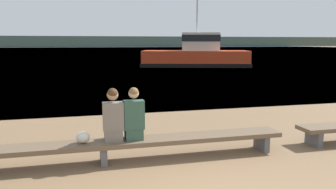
% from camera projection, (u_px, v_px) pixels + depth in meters
% --- Properties ---
extents(water_surface, '(240.00, 240.00, 0.00)m').
position_uv_depth(water_surface, '(90.00, 48.00, 125.50)').
color(water_surface, teal).
rests_on(water_surface, ground).
extents(far_shoreline, '(600.00, 12.00, 5.63)m').
position_uv_depth(far_shoreline, '(89.00, 41.00, 179.25)').
color(far_shoreline, '#424738').
rests_on(far_shoreline, ground).
extents(bench_main, '(7.16, 0.55, 0.42)m').
position_uv_depth(bench_main, '(103.00, 145.00, 6.10)').
color(bench_main, brown).
rests_on(bench_main, ground).
extents(person_left, '(0.38, 0.36, 1.00)m').
position_uv_depth(person_left, '(113.00, 118.00, 6.06)').
color(person_left, '#70665B').
rests_on(person_left, bench_main).
extents(person_right, '(0.38, 0.36, 1.01)m').
position_uv_depth(person_right, '(134.00, 117.00, 6.16)').
color(person_right, '#2D4C3D').
rests_on(person_right, bench_main).
extents(shopping_bag, '(0.25, 0.23, 0.22)m').
position_uv_depth(shopping_bag, '(83.00, 137.00, 5.98)').
color(shopping_bag, beige).
rests_on(shopping_bag, bench_main).
extents(tugboat_red, '(10.70, 6.39, 6.26)m').
position_uv_depth(tugboat_red, '(196.00, 56.00, 31.02)').
color(tugboat_red, red).
rests_on(tugboat_red, water_surface).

